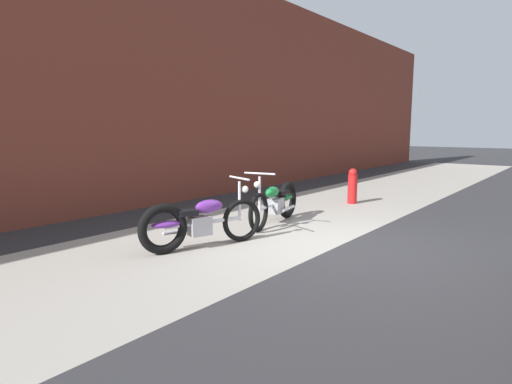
% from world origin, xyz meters
% --- Properties ---
extents(ground_plane, '(80.00, 80.00, 0.00)m').
position_xyz_m(ground_plane, '(0.00, 0.00, 0.00)').
color(ground_plane, '#2D2D30').
extents(sidewalk_slab, '(36.00, 3.50, 0.01)m').
position_xyz_m(sidewalk_slab, '(0.00, 1.75, 0.00)').
color(sidewalk_slab, '#9E998E').
rests_on(sidewalk_slab, ground).
extents(brick_building_wall, '(36.00, 0.50, 5.70)m').
position_xyz_m(brick_building_wall, '(0.00, 5.20, 2.85)').
color(brick_building_wall, brown).
rests_on(brick_building_wall, ground).
extents(motorcycle_purple, '(1.93, 0.87, 1.03)m').
position_xyz_m(motorcycle_purple, '(-1.38, 1.61, 0.40)').
color(motorcycle_purple, black).
rests_on(motorcycle_purple, ground).
extents(motorcycle_green, '(1.99, 0.67, 1.03)m').
position_xyz_m(motorcycle_green, '(0.84, 1.69, 0.40)').
color(motorcycle_green, black).
rests_on(motorcycle_green, ground).
extents(fire_hydrant, '(0.22, 0.22, 0.84)m').
position_xyz_m(fire_hydrant, '(3.67, 1.51, 0.42)').
color(fire_hydrant, red).
rests_on(fire_hydrant, ground).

